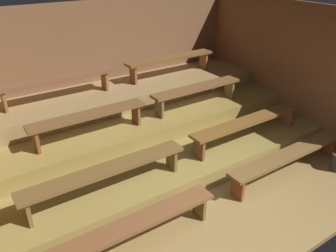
# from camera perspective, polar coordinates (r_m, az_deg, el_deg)

# --- Properties ---
(ground) EXTENTS (6.92, 5.41, 0.08)m
(ground) POSITION_cam_1_polar(r_m,az_deg,el_deg) (6.24, -0.25, -6.50)
(ground) COLOR olive
(wall_back) EXTENTS (6.92, 0.06, 2.57)m
(wall_back) POSITION_cam_1_polar(r_m,az_deg,el_deg) (7.56, -10.24, 10.36)
(wall_back) COLOR brown
(wall_back) RESTS_ON ground
(wall_right) EXTENTS (0.06, 5.41, 2.57)m
(wall_right) POSITION_cam_1_polar(r_m,az_deg,el_deg) (7.67, 19.65, 9.44)
(wall_right) COLOR brown
(wall_right) RESTS_ON ground
(platform_lower) EXTENTS (6.12, 3.33, 0.31)m
(platform_lower) POSITION_cam_1_polar(r_m,az_deg,el_deg) (6.60, -3.31, -2.53)
(platform_lower) COLOR olive
(platform_lower) RESTS_ON ground
(platform_middle) EXTENTS (6.12, 2.19, 0.31)m
(platform_middle) POSITION_cam_1_polar(r_m,az_deg,el_deg) (6.90, -5.81, 1.70)
(platform_middle) COLOR olive
(platform_middle) RESTS_ON platform_lower
(platform_upper) EXTENTS (6.12, 1.27, 0.31)m
(platform_upper) POSITION_cam_1_polar(r_m,az_deg,el_deg) (7.15, -7.68, 5.26)
(platform_upper) COLOR #9C7C4C
(platform_upper) RESTS_ON platform_middle
(bench_floor_left) EXTENTS (2.56, 0.31, 0.42)m
(bench_floor_left) POSITION_cam_1_polar(r_m,az_deg,el_deg) (4.44, -6.98, -16.78)
(bench_floor_left) COLOR brown
(bench_floor_left) RESTS_ON ground
(bench_floor_right) EXTENTS (2.56, 0.31, 0.42)m
(bench_floor_right) POSITION_cam_1_polar(r_m,az_deg,el_deg) (6.10, 19.53, -4.74)
(bench_floor_right) COLOR brown
(bench_floor_right) RESTS_ON ground
(bench_lower_left) EXTENTS (2.45, 0.31, 0.42)m
(bench_lower_left) POSITION_cam_1_polar(r_m,az_deg,el_deg) (4.89, -10.22, -7.57)
(bench_lower_left) COLOR brown
(bench_lower_left) RESTS_ON platform_lower
(bench_lower_right) EXTENTS (2.45, 0.31, 0.42)m
(bench_lower_right) POSITION_cam_1_polar(r_m,az_deg,el_deg) (6.31, 13.18, 0.51)
(bench_lower_right) COLOR brown
(bench_lower_right) RESTS_ON platform_lower
(bench_middle_left) EXTENTS (2.00, 0.31, 0.42)m
(bench_middle_left) POSITION_cam_1_polar(r_m,az_deg,el_deg) (5.79, -13.08, 1.39)
(bench_middle_left) COLOR brown
(bench_middle_left) RESTS_ON platform_middle
(bench_middle_right) EXTENTS (2.00, 0.31, 0.42)m
(bench_middle_right) POSITION_cam_1_polar(r_m,az_deg,el_deg) (6.81, 4.84, 6.01)
(bench_middle_right) COLOR brown
(bench_middle_right) RESTS_ON platform_middle
(bench_upper_left) EXTENTS (2.12, 0.31, 0.42)m
(bench_upper_left) POSITION_cam_1_polar(r_m,az_deg,el_deg) (6.63, -18.07, 7.05)
(bench_upper_left) COLOR brown
(bench_upper_left) RESTS_ON platform_upper
(bench_upper_right) EXTENTS (2.12, 0.31, 0.42)m
(bench_upper_right) POSITION_cam_1_polar(r_m,az_deg,el_deg) (7.65, 0.43, 10.96)
(bench_upper_right) COLOR brown
(bench_upper_right) RESTS_ON platform_upper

